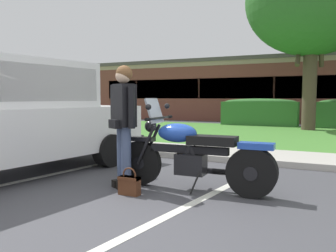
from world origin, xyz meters
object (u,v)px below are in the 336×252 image
Objects in this scene: rider_person at (123,117)px; hedge_left at (259,112)px; motorcycle at (198,155)px; brick_building at (287,91)px; handbag at (129,184)px; shade_tree at (312,0)px; parked_suv_adjacent at (2,117)px.

rider_person reaches higher than hedge_left.
motorcycle is 0.09× the size of brick_building.
brick_building is (-0.54, 18.89, 1.58)m from handbag.
shade_tree reaches higher than hedge_left.
rider_person is at bearing 6.41° from parked_suv_adjacent.
handbag is 0.07× the size of parked_suv_adjacent.
motorcycle is 10.79m from shade_tree.
parked_suv_adjacent is 0.72× the size of shade_tree.
shade_tree is at bearing -34.41° from hedge_left.
shade_tree reaches higher than brick_building.
brick_building is at bearing 93.97° from motorcycle.
rider_person is (-1.01, -0.27, 0.50)m from motorcycle.
motorcycle is 18.41m from brick_building.
motorcycle is 0.98m from handbag.
brick_building is (-1.92, 8.49, -3.15)m from shade_tree.
hedge_left is (-0.76, 11.87, 0.51)m from handbag.
rider_person is at bearing -165.12° from motorcycle.
brick_building reaches higher than parked_suv_adjacent.
shade_tree reaches higher than parked_suv_adjacent.
parked_suv_adjacent is (-3.17, -0.51, 0.47)m from motorcycle.
rider_person is at bearing 133.08° from handbag.
shade_tree is at bearing 69.75° from parked_suv_adjacent.
hedge_left is at bearing 92.39° from rider_person.
brick_building is (0.22, 7.02, 1.07)m from hedge_left.
rider_person is 0.34× the size of parked_suv_adjacent.
rider_person is at bearing -99.32° from shade_tree.
rider_person is at bearing -89.18° from brick_building.
motorcycle is at bearing 14.88° from rider_person.
motorcycle is 1.32× the size of rider_person.
rider_person is 0.24× the size of shade_tree.
handbag is at bearing -46.92° from rider_person.
rider_person is 18.61m from brick_building.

